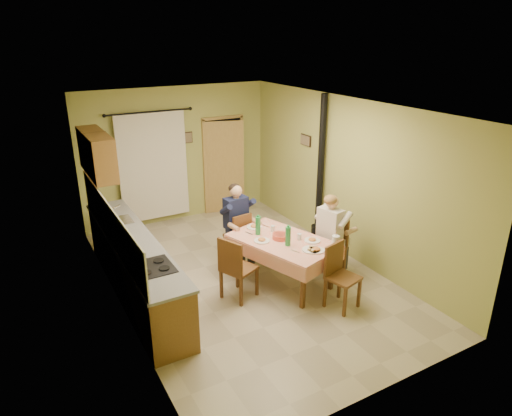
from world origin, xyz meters
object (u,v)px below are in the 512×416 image
dining_table (283,261)px  chair_left (238,280)px  man_far (237,215)px  chair_right (330,258)px  stove_flue (319,190)px  chair_far (238,246)px  chair_near (341,289)px  man_right (331,226)px

dining_table → chair_left: chair_left is taller
dining_table → man_far: bearing=88.1°
chair_right → stove_flue: size_ratio=0.35×
chair_far → man_far: (-0.00, 0.01, 0.59)m
chair_near → chair_far: bearing=-86.6°
chair_far → man_right: size_ratio=0.66×
dining_table → stove_flue: bearing=17.5°
dining_table → stove_flue: size_ratio=0.67×
chair_near → man_far: size_ratio=0.70×
chair_left → man_far: bearing=129.8°
chair_near → chair_right: 0.98m
chair_right → stove_flue: 1.52m
dining_table → man_right: 0.97m
dining_table → chair_right: chair_right is taller
stove_flue → dining_table: bearing=-144.9°
man_right → chair_left: bearing=73.4°
chair_right → man_right: man_right is taller
man_right → stove_flue: stove_flue is taller
chair_left → man_far: 1.32m
chair_near → chair_left: (-1.19, 0.97, 0.00)m
chair_far → chair_left: 1.18m
man_far → man_right: same height
chair_left → stove_flue: bearing=91.5°
chair_right → man_right: (-0.01, -0.00, 0.59)m
dining_table → chair_right: bearing=-27.8°
man_right → stove_flue: size_ratio=0.50×
chair_right → stove_flue: stove_flue is taller
chair_near → stove_flue: size_ratio=0.35×
chair_right → man_far: 1.72m
chair_left → dining_table: bearing=69.3°
man_far → chair_near: bearing=-77.9°
chair_far → man_right: man_right is taller
chair_near → stove_flue: 2.42m
chair_far → man_right: 1.71m
chair_near → man_far: 2.22m
chair_left → man_far: (0.53, 1.06, 0.59)m
man_right → chair_near: bearing=139.9°
chair_near → man_right: size_ratio=0.70×
dining_table → chair_right: 0.85m
man_far → stove_flue: size_ratio=0.50×
chair_left → man_far: size_ratio=0.73×
chair_far → dining_table: bearing=-80.2°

